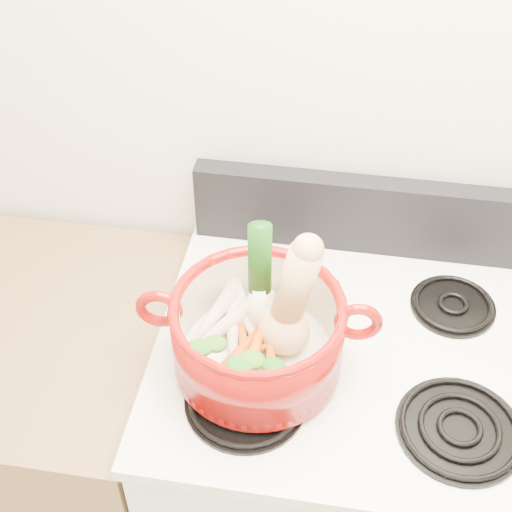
% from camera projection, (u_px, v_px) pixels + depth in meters
% --- Properties ---
extents(wall_back, '(3.50, 0.02, 2.60)m').
position_uv_depth(wall_back, '(383.00, 98.00, 1.40)').
color(wall_back, silver).
rests_on(wall_back, floor).
extents(stove_body, '(0.76, 0.65, 0.92)m').
position_uv_depth(stove_body, '(336.00, 478.00, 1.72)').
color(stove_body, white).
rests_on(stove_body, floor).
extents(cooktop, '(0.78, 0.67, 0.03)m').
position_uv_depth(cooktop, '(355.00, 353.00, 1.40)').
color(cooktop, white).
rests_on(cooktop, stove_body).
extents(control_backsplash, '(0.76, 0.05, 0.18)m').
position_uv_depth(control_backsplash, '(368.00, 215.00, 1.54)').
color(control_backsplash, black).
rests_on(control_backsplash, cooktop).
extents(burner_front_left, '(0.22, 0.22, 0.02)m').
position_uv_depth(burner_front_left, '(246.00, 399.00, 1.29)').
color(burner_front_left, black).
rests_on(burner_front_left, cooktop).
extents(burner_front_right, '(0.22, 0.22, 0.02)m').
position_uv_depth(burner_front_right, '(460.00, 428.00, 1.25)').
color(burner_front_right, black).
rests_on(burner_front_right, cooktop).
extents(burner_back_left, '(0.17, 0.17, 0.02)m').
position_uv_depth(burner_back_left, '(270.00, 283.00, 1.51)').
color(burner_back_left, black).
rests_on(burner_back_left, cooktop).
extents(burner_back_right, '(0.17, 0.17, 0.02)m').
position_uv_depth(burner_back_right, '(453.00, 304.00, 1.46)').
color(burner_back_right, black).
rests_on(burner_back_right, cooktop).
extents(dutch_oven, '(0.33, 0.33, 0.15)m').
position_uv_depth(dutch_oven, '(258.00, 335.00, 1.29)').
color(dutch_oven, maroon).
rests_on(dutch_oven, burner_front_left).
extents(pot_handle_left, '(0.09, 0.03, 0.09)m').
position_uv_depth(pot_handle_left, '(159.00, 309.00, 1.26)').
color(pot_handle_left, maroon).
rests_on(pot_handle_left, dutch_oven).
extents(pot_handle_right, '(0.09, 0.03, 0.09)m').
position_uv_depth(pot_handle_right, '(358.00, 322.00, 1.24)').
color(pot_handle_right, maroon).
rests_on(pot_handle_right, dutch_oven).
extents(squash, '(0.18, 0.15, 0.27)m').
position_uv_depth(squash, '(285.00, 299.00, 1.24)').
color(squash, tan).
rests_on(squash, dutch_oven).
extents(leek, '(0.05, 0.06, 0.27)m').
position_uv_depth(leek, '(259.00, 282.00, 1.26)').
color(leek, white).
rests_on(leek, dutch_oven).
extents(ginger, '(0.09, 0.07, 0.05)m').
position_uv_depth(ginger, '(275.00, 308.00, 1.37)').
color(ginger, tan).
rests_on(ginger, dutch_oven).
extents(parsnip_0, '(0.08, 0.23, 0.06)m').
position_uv_depth(parsnip_0, '(233.00, 327.00, 1.33)').
color(parsnip_0, beige).
rests_on(parsnip_0, dutch_oven).
extents(parsnip_1, '(0.18, 0.20, 0.07)m').
position_uv_depth(parsnip_1, '(225.00, 324.00, 1.33)').
color(parsnip_1, beige).
rests_on(parsnip_1, dutch_oven).
extents(parsnip_2, '(0.13, 0.19, 0.06)m').
position_uv_depth(parsnip_2, '(245.00, 314.00, 1.34)').
color(parsnip_2, beige).
rests_on(parsnip_2, dutch_oven).
extents(parsnip_3, '(0.10, 0.17, 0.05)m').
position_uv_depth(parsnip_3, '(209.00, 321.00, 1.32)').
color(parsnip_3, beige).
rests_on(parsnip_3, dutch_oven).
extents(carrot_0, '(0.08, 0.18, 0.05)m').
position_uv_depth(carrot_0, '(246.00, 357.00, 1.28)').
color(carrot_0, '#D7570A').
rests_on(carrot_0, dutch_oven).
extents(carrot_1, '(0.09, 0.15, 0.05)m').
position_uv_depth(carrot_1, '(242.00, 351.00, 1.29)').
color(carrot_1, '#DD430B').
rests_on(carrot_1, dutch_oven).
extents(carrot_2, '(0.06, 0.17, 0.04)m').
position_uv_depth(carrot_2, '(271.00, 363.00, 1.26)').
color(carrot_2, '#C55E09').
rests_on(carrot_2, dutch_oven).
extents(carrot_3, '(0.13, 0.12, 0.04)m').
position_uv_depth(carrot_3, '(237.00, 363.00, 1.26)').
color(carrot_3, '#D3470A').
rests_on(carrot_3, dutch_oven).
extents(carrot_4, '(0.05, 0.18, 0.05)m').
position_uv_depth(carrot_4, '(253.00, 357.00, 1.26)').
color(carrot_4, '#DA5E0A').
rests_on(carrot_4, dutch_oven).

